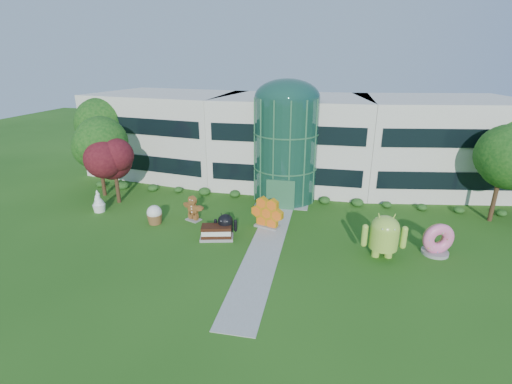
% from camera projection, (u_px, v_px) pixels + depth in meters
% --- Properties ---
extents(ground, '(140.00, 140.00, 0.00)m').
position_uv_depth(ground, '(262.00, 257.00, 26.02)').
color(ground, '#215114').
rests_on(ground, ground).
extents(building, '(46.00, 15.00, 9.30)m').
position_uv_depth(building, '(293.00, 139.00, 41.01)').
color(building, beige).
rests_on(building, ground).
extents(atrium, '(6.00, 6.00, 9.80)m').
position_uv_depth(atrium, '(286.00, 150.00, 35.40)').
color(atrium, '#194738').
rests_on(atrium, ground).
extents(walkway, '(2.40, 20.00, 0.04)m').
position_uv_depth(walkway, '(267.00, 243.00, 27.86)').
color(walkway, '#9E9E93').
rests_on(walkway, ground).
extents(tree_red, '(4.00, 4.00, 6.00)m').
position_uv_depth(tree_red, '(115.00, 173.00, 34.84)').
color(tree_red, '#3F0C14').
rests_on(tree_red, ground).
extents(trees_backdrop, '(52.00, 8.00, 8.40)m').
position_uv_depth(trees_backdrop, '(287.00, 154.00, 36.56)').
color(trees_backdrop, '#0F3F10').
rests_on(trees_backdrop, ground).
extents(android_green, '(3.36, 2.40, 3.61)m').
position_uv_depth(android_green, '(384.00, 233.00, 25.47)').
color(android_green, '#97C43F').
rests_on(android_green, ground).
extents(android_black, '(2.00, 1.45, 2.14)m').
position_uv_depth(android_black, '(225.00, 224.00, 28.71)').
color(android_black, black).
rests_on(android_black, ground).
extents(donut, '(2.54, 1.78, 2.40)m').
position_uv_depth(donut, '(437.00, 239.00, 26.06)').
color(donut, '#D65197').
rests_on(donut, ground).
extents(gingerbread, '(2.62, 1.83, 2.26)m').
position_uv_depth(gingerbread, '(193.00, 208.00, 31.53)').
color(gingerbread, brown).
rests_on(gingerbread, ground).
extents(ice_cream_sandwich, '(2.74, 1.80, 1.12)m').
position_uv_depth(ice_cream_sandwich, '(217.00, 232.00, 28.42)').
color(ice_cream_sandwich, black).
rests_on(ice_cream_sandwich, ground).
extents(honeycomb, '(3.17, 1.94, 2.34)m').
position_uv_depth(honeycomb, '(267.00, 214.00, 30.21)').
color(honeycomb, orange).
rests_on(honeycomb, ground).
extents(froyo, '(1.45, 1.45, 2.06)m').
position_uv_depth(froyo, '(98.00, 201.00, 33.37)').
color(froyo, white).
rests_on(froyo, ground).
extents(cupcake, '(1.62, 1.62, 1.61)m').
position_uv_depth(cupcake, '(154.00, 214.00, 31.05)').
color(cupcake, white).
rests_on(cupcake, ground).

